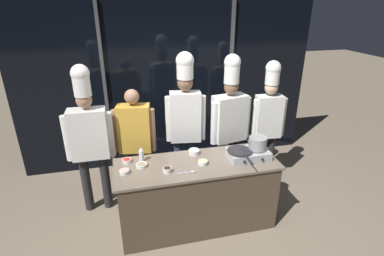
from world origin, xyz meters
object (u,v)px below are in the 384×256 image
at_px(squeeze_bottle_clear, 141,155).
at_px(prep_bowl_soy_glaze, 167,169).
at_px(serving_spoon_slotted, 190,172).
at_px(prep_bowl_bell_pepper, 127,160).
at_px(portable_stove, 248,154).
at_px(stock_pot, 258,143).
at_px(prep_bowl_shrimp, 124,172).
at_px(prep_bowl_onion, 194,152).
at_px(chef_head, 89,133).
at_px(prep_bowl_mushrooms, 141,165).
at_px(frying_pan, 240,150).
at_px(person_guest, 135,137).
at_px(prep_bowl_ginger, 203,162).
at_px(chef_line, 230,118).
at_px(chef_pastry, 269,114).
at_px(chef_sous, 185,114).

distance_m(squeeze_bottle_clear, prep_bowl_soy_glaze, 0.41).
bearing_deg(serving_spoon_slotted, prep_bowl_bell_pepper, 149.16).
height_order(portable_stove, stock_pot, stock_pot).
height_order(prep_bowl_shrimp, prep_bowl_onion, prep_bowl_onion).
bearing_deg(chef_head, prep_bowl_mushrooms, 137.54).
relative_size(frying_pan, person_guest, 0.32).
distance_m(prep_bowl_ginger, chef_line, 0.96).
bearing_deg(prep_bowl_shrimp, person_guest, 76.51).
bearing_deg(serving_spoon_slotted, squeeze_bottle_clear, 142.52).
xyz_separation_m(frying_pan, chef_pastry, (0.74, 0.74, 0.12)).
xyz_separation_m(prep_bowl_shrimp, prep_bowl_soy_glaze, (0.47, -0.08, 0.01)).
bearing_deg(chef_head, prep_bowl_shrimp, 121.60).
height_order(stock_pot, prep_bowl_ginger, stock_pot).
bearing_deg(prep_bowl_mushrooms, person_guest, 92.30).
bearing_deg(chef_line, person_guest, -12.16).
bearing_deg(prep_bowl_bell_pepper, serving_spoon_slotted, -30.84).
bearing_deg(chef_head, chef_pastry, -177.49).
bearing_deg(serving_spoon_slotted, person_guest, 121.74).
height_order(frying_pan, prep_bowl_mushrooms, frying_pan).
distance_m(serving_spoon_slotted, chef_pastry, 1.67).
height_order(chef_sous, chef_line, chef_sous).
bearing_deg(prep_bowl_bell_pepper, prep_bowl_shrimp, -98.95).
bearing_deg(stock_pot, prep_bowl_mushrooms, 175.75).
bearing_deg(prep_bowl_ginger, serving_spoon_slotted, -142.41).
xyz_separation_m(stock_pot, squeeze_bottle_clear, (-1.38, 0.23, -0.11)).
relative_size(prep_bowl_soy_glaze, chef_line, 0.05).
bearing_deg(prep_bowl_ginger, stock_pot, 0.85).
bearing_deg(frying_pan, prep_bowl_ginger, -179.46).
distance_m(prep_bowl_onion, serving_spoon_slotted, 0.44).
distance_m(prep_bowl_onion, chef_head, 1.34).
height_order(prep_bowl_ginger, prep_bowl_onion, prep_bowl_onion).
bearing_deg(prep_bowl_soy_glaze, prep_bowl_onion, 40.74).
distance_m(prep_bowl_soy_glaze, chef_pastry, 1.84).
distance_m(prep_bowl_soy_glaze, prep_bowl_ginger, 0.44).
bearing_deg(stock_pot, chef_line, 98.07).
distance_m(frying_pan, prep_bowl_soy_glaze, 0.90).
relative_size(prep_bowl_shrimp, prep_bowl_soy_glaze, 1.06).
relative_size(prep_bowl_soy_glaze, chef_sous, 0.05).
xyz_separation_m(squeeze_bottle_clear, prep_bowl_onion, (0.65, 0.03, -0.05)).
xyz_separation_m(prep_bowl_soy_glaze, person_guest, (-0.30, 0.80, 0.08)).
relative_size(prep_bowl_shrimp, person_guest, 0.07).
distance_m(serving_spoon_slotted, chef_line, 1.19).
distance_m(squeeze_bottle_clear, serving_spoon_slotted, 0.64).
bearing_deg(chef_head, squeeze_bottle_clear, 145.56).
height_order(prep_bowl_ginger, chef_sous, chef_sous).
xyz_separation_m(frying_pan, prep_bowl_mushrooms, (-1.17, 0.11, -0.11)).
xyz_separation_m(prep_bowl_bell_pepper, chef_sous, (0.83, 0.50, 0.33)).
distance_m(frying_pan, chef_head, 1.88).
bearing_deg(serving_spoon_slotted, chef_pastry, 32.66).
distance_m(stock_pot, chef_pastry, 0.90).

